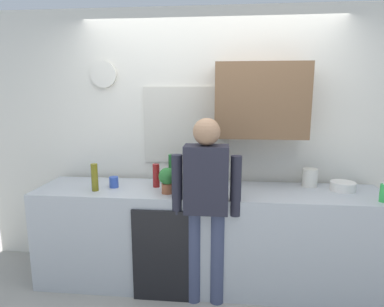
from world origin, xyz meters
name	(u,v)px	position (x,y,z in m)	size (l,w,h in m)	color
ground_plane	(205,300)	(0.00, 0.00, 0.00)	(8.00, 8.00, 0.00)	#9E998E
kitchen_counter	(207,237)	(0.00, 0.30, 0.46)	(3.16, 0.64, 0.92)	#B2B7BC
dishwasher_panel	(165,257)	(-0.35, -0.03, 0.41)	(0.56, 0.02, 0.83)	black
back_wall_assembly	(216,137)	(0.05, 0.70, 1.36)	(4.76, 0.42, 2.60)	silver
coffee_maker	(203,173)	(-0.05, 0.33, 1.07)	(0.20, 0.20, 0.33)	black
bottle_olive_oil	(95,177)	(-1.01, 0.17, 1.05)	(0.06, 0.06, 0.25)	olive
bottle_red_vinegar	(156,176)	(-0.49, 0.34, 1.03)	(0.06, 0.06, 0.22)	maroon
bottle_green_wine	(172,170)	(-0.34, 0.41, 1.07)	(0.07, 0.07, 0.30)	#195923
cup_blue_mug	(114,182)	(-0.88, 0.29, 0.97)	(0.08, 0.08, 0.10)	#3351B2
mixing_bowl	(343,186)	(1.22, 0.39, 0.96)	(0.22, 0.22, 0.08)	white
potted_plant	(167,179)	(-0.35, 0.16, 1.05)	(0.15, 0.15, 0.23)	#9E5638
dish_soap	(383,193)	(1.43, 0.10, 1.00)	(0.06, 0.06, 0.18)	green
storage_canister	(310,178)	(0.95, 0.50, 1.01)	(0.14, 0.14, 0.17)	silver
person_at_sink	(206,197)	(0.00, 0.00, 0.95)	(0.57, 0.22, 1.60)	#3F4766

